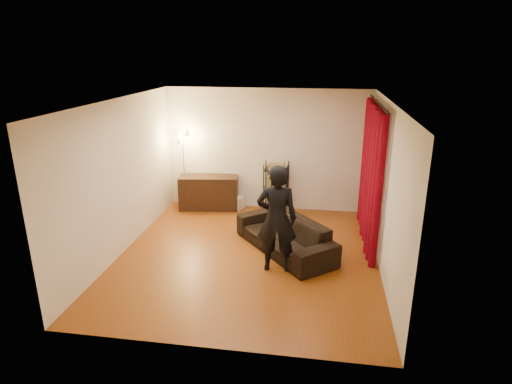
% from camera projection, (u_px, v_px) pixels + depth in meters
% --- Properties ---
extents(floor, '(5.00, 5.00, 0.00)m').
position_uv_depth(floor, '(248.00, 256.00, 7.58)').
color(floor, '#893D0E').
rests_on(floor, ground).
extents(ceiling, '(5.00, 5.00, 0.00)m').
position_uv_depth(ceiling, '(247.00, 101.00, 6.72)').
color(ceiling, white).
rests_on(ceiling, ground).
extents(wall_back, '(5.00, 0.00, 5.00)m').
position_uv_depth(wall_back, '(267.00, 150.00, 9.49)').
color(wall_back, beige).
rests_on(wall_back, ground).
extents(wall_front, '(5.00, 0.00, 5.00)m').
position_uv_depth(wall_front, '(209.00, 249.00, 4.81)').
color(wall_front, beige).
rests_on(wall_front, ground).
extents(wall_left, '(0.00, 5.00, 5.00)m').
position_uv_depth(wall_left, '(121.00, 177.00, 7.48)').
color(wall_left, beige).
rests_on(wall_left, ground).
extents(wall_right, '(0.00, 5.00, 5.00)m').
position_uv_depth(wall_right, '(386.00, 190.00, 6.82)').
color(wall_right, beige).
rests_on(wall_right, ground).
extents(curtain_rod, '(0.04, 2.65, 0.04)m').
position_uv_depth(curtain_rod, '(379.00, 103.00, 7.50)').
color(curtain_rod, black).
rests_on(curtain_rod, wall_right).
extents(curtain, '(0.22, 2.65, 2.55)m').
position_uv_depth(curtain, '(371.00, 174.00, 7.91)').
color(curtain, maroon).
rests_on(curtain, ground).
extents(sofa, '(2.00, 2.18, 0.62)m').
position_uv_depth(sofa, '(285.00, 234.00, 7.69)').
color(sofa, black).
rests_on(sofa, ground).
extents(person, '(0.69, 0.49, 1.79)m').
position_uv_depth(person, '(277.00, 219.00, 6.85)').
color(person, black).
rests_on(person, ground).
extents(media_cabinet, '(1.36, 0.67, 0.76)m').
position_uv_depth(media_cabinet, '(209.00, 192.00, 9.73)').
color(media_cabinet, '#321D11').
rests_on(media_cabinet, ground).
extents(storage_boxes, '(0.43, 0.39, 0.29)m').
position_uv_depth(storage_boxes, '(236.00, 202.00, 9.80)').
color(storage_boxes, silver).
rests_on(storage_boxes, ground).
extents(wire_shelf, '(0.55, 0.42, 1.13)m').
position_uv_depth(wire_shelf, '(276.00, 187.00, 9.49)').
color(wire_shelf, black).
rests_on(wire_shelf, ground).
extents(floor_lamp, '(0.35, 0.35, 1.79)m').
position_uv_depth(floor_lamp, '(184.00, 171.00, 9.57)').
color(floor_lamp, silver).
rests_on(floor_lamp, ground).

